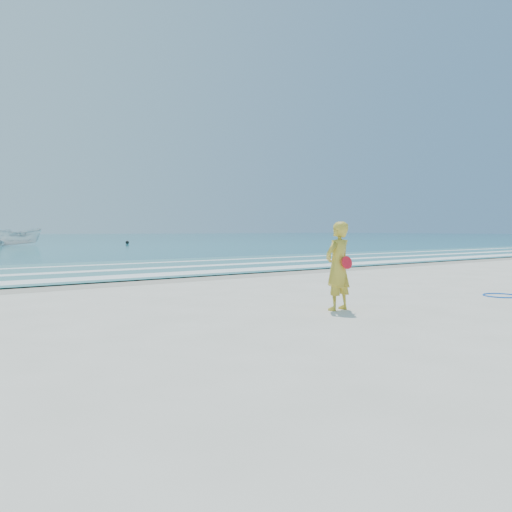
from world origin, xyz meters
TOP-DOWN VIEW (x-y plane):
  - ground at (0.00, 0.00)m, footprint 400.00×400.00m
  - wet_sand at (0.00, 9.00)m, footprint 400.00×2.40m
  - shallow at (0.00, 14.00)m, footprint 400.00×10.00m
  - foam_near at (0.00, 10.30)m, footprint 400.00×1.40m
  - foam_mid at (0.00, 13.20)m, footprint 400.00×0.90m
  - foam_far at (0.00, 16.50)m, footprint 400.00×0.60m
  - hoop at (5.23, 0.15)m, footprint 0.93×0.93m
  - boat at (3.24, 50.53)m, footprint 5.00×2.87m
  - buoy at (14.26, 48.72)m, footprint 0.40×0.40m
  - woman at (0.29, 0.97)m, footprint 0.73×0.53m

SIDE VIEW (x-z plane):
  - ground at x=0.00m, z-range 0.00..0.00m
  - wet_sand at x=0.00m, z-range 0.00..0.00m
  - hoop at x=5.23m, z-range 0.00..0.03m
  - shallow at x=0.00m, z-range 0.04..0.05m
  - foam_near at x=0.00m, z-range 0.05..0.06m
  - foam_mid at x=0.00m, z-range 0.05..0.06m
  - foam_far at x=0.00m, z-range 0.05..0.06m
  - buoy at x=14.26m, z-range 0.04..0.44m
  - woman at x=0.29m, z-range 0.00..1.84m
  - boat at x=3.24m, z-range 0.04..1.86m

